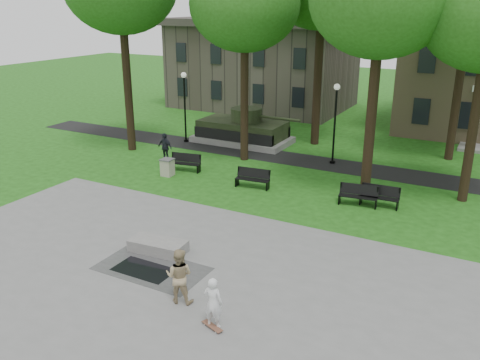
{
  "coord_description": "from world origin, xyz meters",
  "views": [
    {
      "loc": [
        9.37,
        -15.81,
        9.09
      ],
      "look_at": [
        -1.03,
        3.49,
        1.4
      ],
      "focal_mm": 38.0,
      "sensor_mm": 36.0,
      "label": 1
    }
  ],
  "objects_px": {
    "skateboarder": "(213,303)",
    "trash_bin": "(167,167)",
    "concrete_block": "(158,246)",
    "park_bench_0": "(186,162)",
    "friend_watching": "(179,276)"
  },
  "relations": [
    {
      "from": "concrete_block",
      "to": "friend_watching",
      "type": "bearing_deg",
      "value": -42.12
    },
    {
      "from": "skateboarder",
      "to": "trash_bin",
      "type": "distance_m",
      "value": 14.3
    },
    {
      "from": "skateboarder",
      "to": "trash_bin",
      "type": "relative_size",
      "value": 1.69
    },
    {
      "from": "skateboarder",
      "to": "concrete_block",
      "type": "bearing_deg",
      "value": -42.78
    },
    {
      "from": "trash_bin",
      "to": "concrete_block",
      "type": "bearing_deg",
      "value": -56.29
    },
    {
      "from": "concrete_block",
      "to": "friend_watching",
      "type": "height_order",
      "value": "friend_watching"
    },
    {
      "from": "friend_watching",
      "to": "trash_bin",
      "type": "xyz_separation_m",
      "value": [
        -7.81,
        10.08,
        -0.45
      ]
    },
    {
      "from": "skateboarder",
      "to": "trash_bin",
      "type": "height_order",
      "value": "skateboarder"
    },
    {
      "from": "skateboarder",
      "to": "friend_watching",
      "type": "distance_m",
      "value": 1.77
    },
    {
      "from": "skateboarder",
      "to": "trash_bin",
      "type": "xyz_separation_m",
      "value": [
        -9.45,
        10.73,
        -0.35
      ]
    },
    {
      "from": "park_bench_0",
      "to": "concrete_block",
      "type": "bearing_deg",
      "value": -71.99
    },
    {
      "from": "concrete_block",
      "to": "park_bench_0",
      "type": "relative_size",
      "value": 1.19
    },
    {
      "from": "skateboarder",
      "to": "park_bench_0",
      "type": "height_order",
      "value": "skateboarder"
    },
    {
      "from": "park_bench_0",
      "to": "skateboarder",
      "type": "bearing_deg",
      "value": -62.76
    },
    {
      "from": "friend_watching",
      "to": "park_bench_0",
      "type": "relative_size",
      "value": 0.99
    }
  ]
}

